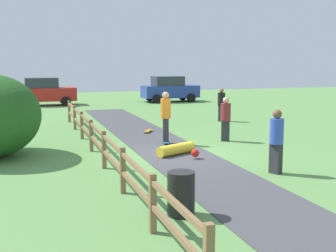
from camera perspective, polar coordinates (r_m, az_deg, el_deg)
The scene contains 12 objects.
ground_plane at distance 15.01m, azimuth 0.87°, elevation -3.56°, with size 60.00×60.00×0.00m, color #60934C.
asphalt_path at distance 15.01m, azimuth 0.87°, elevation -3.53°, with size 2.40×28.00×0.02m, color #47474C.
wooden_fence at distance 14.28m, azimuth -9.05°, elevation -1.56°, with size 0.12×18.12×1.10m.
trash_bin at distance 9.11m, azimuth 1.67°, elevation -8.61°, with size 0.56×0.56×0.90m, color black.
skater_riding at distance 16.60m, azimuth -0.30°, elevation 1.48°, with size 0.46×0.82×1.94m.
skater_fallen at distance 14.70m, azimuth 1.24°, elevation -3.03°, with size 1.47×1.38×0.36m.
skateboard_loose at distance 19.33m, azimuth -2.54°, elevation -0.61°, with size 0.59×0.79×0.08m.
bystander_blue at distance 12.61m, azimuth 13.67°, elevation -1.55°, with size 0.49×0.49×1.78m.
bystander_maroon at distance 17.37m, azimuth 7.36°, elevation 1.15°, with size 0.50×0.50×1.71m.
bystander_black at distance 23.05m, azimuth 6.82°, elevation 2.93°, with size 0.54×0.54×1.70m.
parked_car_blue at distance 33.75m, azimuth 0.19°, elevation 4.75°, with size 4.26×2.11×1.92m.
parked_car_red at distance 32.12m, azimuth -15.56°, elevation 4.25°, with size 4.25×2.09×1.92m.
Camera 1 is at (-4.72, -13.91, 3.11)m, focal length 47.79 mm.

